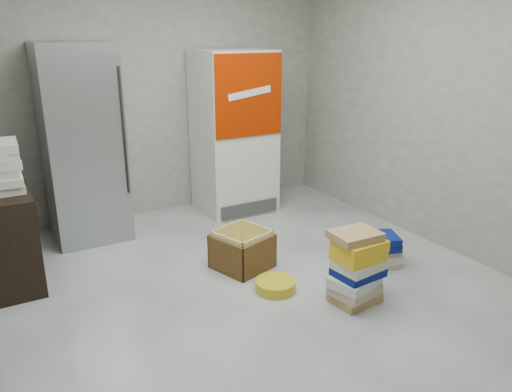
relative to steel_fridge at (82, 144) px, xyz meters
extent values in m
plane|color=silver|center=(0.90, -2.13, -0.95)|extent=(5.00, 5.00, 0.00)
cube|color=#A9A198|center=(0.90, 0.37, 0.45)|extent=(4.00, 0.04, 2.80)
cube|color=#A9A198|center=(2.90, -2.13, 0.45)|extent=(0.04, 5.00, 2.80)
cube|color=#B1B3B9|center=(0.00, 0.00, 0.00)|extent=(0.70, 0.70, 1.90)
cylinder|color=#333333|center=(0.32, -0.36, 0.15)|extent=(0.02, 0.02, 1.19)
cube|color=silver|center=(1.65, 0.00, -0.05)|extent=(0.80, 0.70, 1.80)
cube|color=#A62000|center=(1.65, -0.36, 0.40)|extent=(0.78, 0.02, 0.85)
cube|color=white|center=(1.65, -0.37, 0.43)|extent=(0.50, 0.01, 0.14)
cube|color=#3F3F3F|center=(1.65, -0.36, -0.85)|extent=(0.70, 0.02, 0.15)
cube|color=black|center=(-0.83, -0.73, -0.55)|extent=(0.50, 0.80, 0.80)
cube|color=#A07A4E|center=(1.48, -2.36, -0.91)|extent=(0.37, 0.30, 0.07)
cube|color=tan|center=(1.47, -2.37, -0.84)|extent=(0.39, 0.34, 0.07)
cube|color=beige|center=(1.46, -2.37, -0.77)|extent=(0.41, 0.35, 0.08)
cube|color=navy|center=(1.49, -2.36, -0.70)|extent=(0.37, 0.30, 0.06)
cube|color=beige|center=(1.49, -2.37, -0.63)|extent=(0.38, 0.31, 0.07)
cube|color=gold|center=(1.48, -2.36, -0.56)|extent=(0.36, 0.29, 0.08)
cube|color=gold|center=(1.48, -2.37, -0.47)|extent=(0.36, 0.28, 0.08)
cube|color=#A07A4E|center=(1.46, -2.34, -0.40)|extent=(0.36, 0.29, 0.06)
cube|color=tan|center=(2.05, -1.96, -0.92)|extent=(0.41, 0.36, 0.05)
cube|color=beige|center=(2.08, -1.96, -0.87)|extent=(0.42, 0.36, 0.06)
cube|color=tan|center=(2.07, -1.95, -0.81)|extent=(0.42, 0.36, 0.05)
cube|color=navy|center=(2.05, -1.96, -0.75)|extent=(0.42, 0.36, 0.07)
cube|color=navy|center=(2.05, -1.96, -0.69)|extent=(0.44, 0.39, 0.06)
cube|color=yellow|center=(1.00, -1.41, -0.94)|extent=(0.51, 0.51, 0.01)
cube|color=brown|center=(0.93, -1.21, -0.80)|extent=(0.41, 0.15, 0.31)
cube|color=brown|center=(1.06, -1.61, -0.80)|extent=(0.41, 0.15, 0.31)
cube|color=brown|center=(0.80, -1.48, -0.80)|extent=(0.15, 0.41, 0.31)
cube|color=brown|center=(1.19, -1.35, -0.80)|extent=(0.15, 0.41, 0.31)
cube|color=yellow|center=(0.94, -1.23, -0.78)|extent=(0.38, 0.13, 0.35)
cube|color=yellow|center=(1.06, -1.59, -0.78)|extent=(0.38, 0.13, 0.35)
cube|color=yellow|center=(0.81, -1.47, -0.78)|extent=(0.13, 0.38, 0.35)
cube|color=yellow|center=(1.18, -1.35, -0.78)|extent=(0.13, 0.38, 0.35)
cylinder|color=gold|center=(1.03, -1.91, -0.91)|extent=(0.35, 0.35, 0.09)
camera|label=1|loc=(-0.87, -4.95, 1.05)|focal=35.00mm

